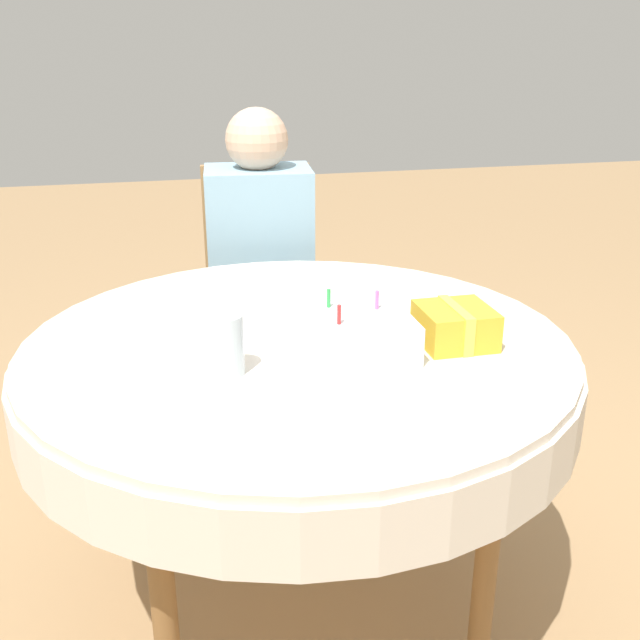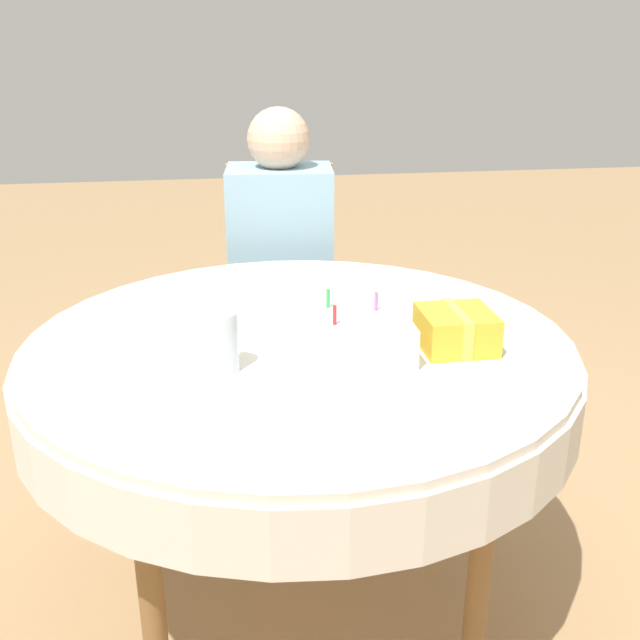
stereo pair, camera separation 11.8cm
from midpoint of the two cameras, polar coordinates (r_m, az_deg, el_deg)
The scene contains 8 objects.
ground_plane at distance 2.07m, azimuth 0.31°, elevation -20.46°, with size 12.00×12.00×0.00m, color #A37F56.
dining_table at distance 1.71m, azimuth 0.35°, elevation -4.05°, with size 1.24×1.24×0.73m.
chair at distance 2.64m, azimuth -1.67°, elevation 1.74°, with size 0.45×0.45×0.95m.
person at distance 2.49m, azimuth -1.65°, elevation 5.19°, with size 0.36×0.37×1.15m.
napkin at distance 1.61m, azimuth 4.03°, elevation -2.39°, with size 0.30×0.30×0.00m.
birthday_cake at distance 1.59m, azimuth 4.07°, elevation -0.95°, with size 0.25×0.25×0.13m.
drinking_glass at distance 1.50m, azimuth -5.26°, elevation -1.69°, with size 0.07×0.07×0.12m.
gift_box at distance 1.65m, azimuth 12.36°, elevation -0.75°, with size 0.15×0.16×0.09m.
Camera 2 is at (-0.19, -1.54, 1.37)m, focal length 42.00 mm.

